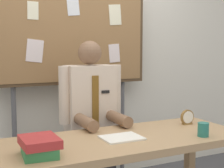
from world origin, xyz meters
TOP-DOWN VIEW (x-y plane):
  - back_wall at (0.00, 1.23)m, footprint 6.40×0.08m
  - desk at (0.00, 0.00)m, footprint 1.74×0.68m
  - person at (0.00, 0.59)m, footprint 0.55×0.56m
  - bulletin_board at (0.00, 1.02)m, footprint 1.50×0.09m
  - book_stack at (-0.61, -0.13)m, footprint 0.21×0.25m
  - open_notebook at (-0.02, -0.02)m, footprint 0.27×0.21m
  - desk_clock at (0.64, 0.12)m, footprint 0.12×0.04m
  - coffee_mug at (0.51, -0.22)m, footprint 0.08×0.08m

SIDE VIEW (x-z plane):
  - desk at x=0.00m, z-range 0.28..1.03m
  - person at x=0.00m, z-range -0.05..1.37m
  - open_notebook at x=-0.02m, z-range 0.75..0.76m
  - coffee_mug at x=0.51m, z-range 0.75..0.85m
  - desk_clock at x=0.64m, z-range 0.75..0.87m
  - book_stack at x=-0.61m, z-range 0.75..0.86m
  - back_wall at x=0.00m, z-range 0.00..2.70m
  - bulletin_board at x=0.00m, z-range 0.48..2.47m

